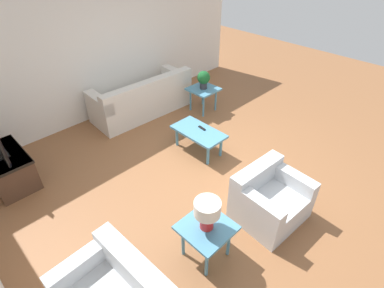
{
  "coord_description": "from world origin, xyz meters",
  "views": [
    {
      "loc": [
        -2.32,
        2.74,
        3.27
      ],
      "look_at": [
        0.33,
        0.12,
        0.55
      ],
      "focal_mm": 28.0,
      "sensor_mm": 36.0,
      "label": 1
    }
  ],
  "objects_px": {
    "coffee_table": "(198,133)",
    "table_lamp": "(207,211)",
    "sofa": "(143,100)",
    "side_table_lamp": "(206,231)",
    "tv_stand_chest": "(8,168)",
    "armchair": "(269,199)",
    "potted_plant": "(204,79)",
    "side_table_plant": "(203,92)"
  },
  "relations": [
    {
      "from": "coffee_table",
      "to": "table_lamp",
      "type": "relative_size",
      "value": 2.38
    },
    {
      "from": "sofa",
      "to": "table_lamp",
      "type": "xyz_separation_m",
      "value": [
        -3.28,
        1.57,
        0.45
      ]
    },
    {
      "from": "side_table_lamp",
      "to": "tv_stand_chest",
      "type": "xyz_separation_m",
      "value": [
        3.01,
        1.21,
        -0.16
      ]
    },
    {
      "from": "armchair",
      "to": "table_lamp",
      "type": "height_order",
      "value": "table_lamp"
    },
    {
      "from": "side_table_lamp",
      "to": "table_lamp",
      "type": "distance_m",
      "value": 0.33
    },
    {
      "from": "coffee_table",
      "to": "potted_plant",
      "type": "relative_size",
      "value": 2.49
    },
    {
      "from": "armchair",
      "to": "side_table_lamp",
      "type": "xyz_separation_m",
      "value": [
        0.17,
        1.06,
        0.15
      ]
    },
    {
      "from": "tv_stand_chest",
      "to": "armchair",
      "type": "bearing_deg",
      "value": -144.44
    },
    {
      "from": "armchair",
      "to": "tv_stand_chest",
      "type": "xyz_separation_m",
      "value": [
        3.18,
        2.27,
        -0.01
      ]
    },
    {
      "from": "tv_stand_chest",
      "to": "coffee_table",
      "type": "bearing_deg",
      "value": -118.91
    },
    {
      "from": "table_lamp",
      "to": "coffee_table",
      "type": "bearing_deg",
      "value": -43.31
    },
    {
      "from": "coffee_table",
      "to": "side_table_plant",
      "type": "relative_size",
      "value": 1.66
    },
    {
      "from": "sofa",
      "to": "tv_stand_chest",
      "type": "bearing_deg",
      "value": 7.87
    },
    {
      "from": "tv_stand_chest",
      "to": "potted_plant",
      "type": "bearing_deg",
      "value": -97.92
    },
    {
      "from": "side_table_lamp",
      "to": "coffee_table",
      "type": "bearing_deg",
      "value": -43.31
    },
    {
      "from": "coffee_table",
      "to": "tv_stand_chest",
      "type": "relative_size",
      "value": 0.98
    },
    {
      "from": "armchair",
      "to": "tv_stand_chest",
      "type": "bearing_deg",
      "value": 129.16
    },
    {
      "from": "side_table_lamp",
      "to": "tv_stand_chest",
      "type": "distance_m",
      "value": 3.25
    },
    {
      "from": "sofa",
      "to": "potted_plant",
      "type": "distance_m",
      "value": 1.34
    },
    {
      "from": "armchair",
      "to": "coffee_table",
      "type": "relative_size",
      "value": 0.99
    },
    {
      "from": "table_lamp",
      "to": "armchair",
      "type": "bearing_deg",
      "value": -98.97
    },
    {
      "from": "potted_plant",
      "to": "sofa",
      "type": "bearing_deg",
      "value": 51.33
    },
    {
      "from": "sofa",
      "to": "table_lamp",
      "type": "distance_m",
      "value": 3.66
    },
    {
      "from": "side_table_lamp",
      "to": "potted_plant",
      "type": "xyz_separation_m",
      "value": [
        2.48,
        -2.56,
        0.29
      ]
    },
    {
      "from": "side_table_plant",
      "to": "tv_stand_chest",
      "type": "height_order",
      "value": "tv_stand_chest"
    },
    {
      "from": "sofa",
      "to": "potted_plant",
      "type": "relative_size",
      "value": 5.65
    },
    {
      "from": "coffee_table",
      "to": "side_table_lamp",
      "type": "bearing_deg",
      "value": 136.69
    },
    {
      "from": "tv_stand_chest",
      "to": "table_lamp",
      "type": "bearing_deg",
      "value": -158.09
    },
    {
      "from": "side_table_plant",
      "to": "potted_plant",
      "type": "bearing_deg",
      "value": 108.43
    },
    {
      "from": "coffee_table",
      "to": "table_lamp",
      "type": "bearing_deg",
      "value": 136.69
    },
    {
      "from": "coffee_table",
      "to": "armchair",
      "type": "bearing_deg",
      "value": 167.11
    },
    {
      "from": "sofa",
      "to": "potted_plant",
      "type": "bearing_deg",
      "value": 143.66
    },
    {
      "from": "armchair",
      "to": "tv_stand_chest",
      "type": "distance_m",
      "value": 3.9
    },
    {
      "from": "tv_stand_chest",
      "to": "side_table_plant",
      "type": "bearing_deg",
      "value": -97.92
    },
    {
      "from": "coffee_table",
      "to": "side_table_plant",
      "type": "distance_m",
      "value": 1.46
    },
    {
      "from": "armchair",
      "to": "tv_stand_chest",
      "type": "relative_size",
      "value": 0.97
    },
    {
      "from": "sofa",
      "to": "coffee_table",
      "type": "relative_size",
      "value": 2.27
    },
    {
      "from": "sofa",
      "to": "side_table_lamp",
      "type": "bearing_deg",
      "value": 66.74
    },
    {
      "from": "side_table_plant",
      "to": "tv_stand_chest",
      "type": "relative_size",
      "value": 0.59
    },
    {
      "from": "tv_stand_chest",
      "to": "sofa",
      "type": "bearing_deg",
      "value": -84.46
    },
    {
      "from": "potted_plant",
      "to": "table_lamp",
      "type": "height_order",
      "value": "table_lamp"
    },
    {
      "from": "sofa",
      "to": "side_table_lamp",
      "type": "distance_m",
      "value": 3.64
    }
  ]
}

